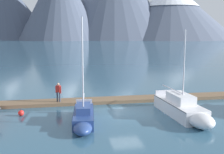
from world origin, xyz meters
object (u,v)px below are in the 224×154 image
Objects in this scene: person_on_dock at (58,91)px; mooring_buoy_channel_marker at (21,113)px; sailboat_second_berth at (83,117)px; sailboat_mid_dock_port at (183,109)px.

person_on_dock is 4.23m from mooring_buoy_channel_marker.
sailboat_second_berth is at bearing -33.01° from mooring_buoy_channel_marker.
sailboat_second_berth is 6.10m from person_on_dock.
sailboat_second_berth is at bearing -74.41° from person_on_dock.
sailboat_second_berth is at bearing -178.32° from sailboat_mid_dock_port.
mooring_buoy_channel_marker is at bearing -135.56° from person_on_dock.
sailboat_second_berth reaches higher than mooring_buoy_channel_marker.
sailboat_mid_dock_port is at bearing 1.68° from sailboat_second_berth.
sailboat_second_berth reaches higher than sailboat_mid_dock_port.
person_on_dock reaches higher than mooring_buoy_channel_marker.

